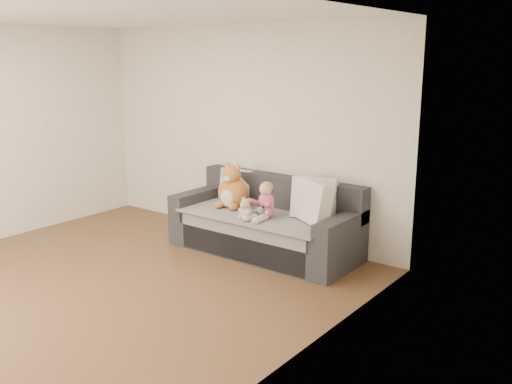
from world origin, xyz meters
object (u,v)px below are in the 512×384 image
plush_cat (232,190)px  teddy_bear (245,211)px  sippy_cup (255,214)px  sofa (266,226)px  toddler (264,203)px

plush_cat → teddy_bear: 0.57m
teddy_bear → sippy_cup: size_ratio=2.40×
sofa → toddler: toddler is taller
sofa → plush_cat: bearing=-173.9°
teddy_bear → plush_cat: bearing=160.6°
plush_cat → sippy_cup: 0.59m
toddler → sippy_cup: size_ratio=3.97×
sofa → toddler: bearing=-58.6°
toddler → teddy_bear: size_ratio=1.65×
toddler → teddy_bear: (-0.13, -0.18, -0.07)m
plush_cat → teddy_bear: (0.46, -0.33, -0.11)m
toddler → sippy_cup: bearing=-124.0°
teddy_bear → sippy_cup: teddy_bear is taller
sofa → toddler: size_ratio=5.28×
toddler → plush_cat: 0.60m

